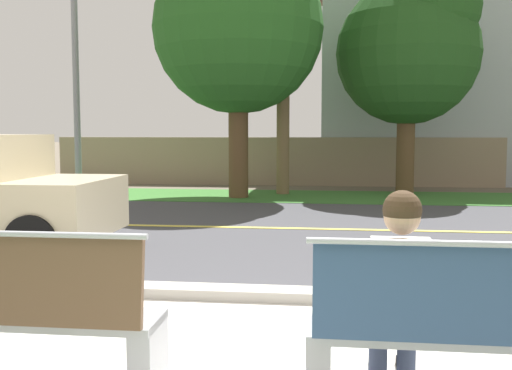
% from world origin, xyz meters
% --- Properties ---
extents(ground_plane, '(140.00, 140.00, 0.00)m').
position_xyz_m(ground_plane, '(0.00, 8.00, 0.00)').
color(ground_plane, '#665B4C').
extents(curb_edge, '(44.00, 0.30, 0.11)m').
position_xyz_m(curb_edge, '(0.00, 2.35, 0.06)').
color(curb_edge, '#ADA89E').
rests_on(curb_edge, ground_plane).
extents(street_asphalt, '(52.00, 8.00, 0.01)m').
position_xyz_m(street_asphalt, '(0.00, 6.50, 0.00)').
color(street_asphalt, '#424247').
rests_on(street_asphalt, ground_plane).
extents(road_centre_line, '(48.00, 0.14, 0.01)m').
position_xyz_m(road_centre_line, '(0.00, 6.50, 0.01)').
color(road_centre_line, '#E0CC4C').
rests_on(road_centre_line, ground_plane).
extents(far_verge_grass, '(48.00, 2.80, 0.02)m').
position_xyz_m(far_verge_grass, '(0.00, 11.31, 0.01)').
color(far_verge_grass, '#38702D').
rests_on(far_verge_grass, ground_plane).
extents(bench_left, '(1.78, 0.48, 1.01)m').
position_xyz_m(bench_left, '(-1.34, 0.24, 0.45)').
color(bench_left, '#9EA0A8').
rests_on(bench_left, ground_plane).
extents(bench_right, '(1.78, 0.48, 1.01)m').
position_xyz_m(bench_right, '(1.34, 0.24, 0.45)').
color(bench_right, '#9EA0A8').
rests_on(bench_right, ground_plane).
extents(seated_person_white, '(0.52, 0.68, 1.25)m').
position_xyz_m(seated_person_white, '(0.99, 0.41, 0.68)').
color(seated_person_white, '#333D56').
rests_on(seated_person_white, ground_plane).
extents(streetlamp, '(0.24, 2.10, 7.65)m').
position_xyz_m(streetlamp, '(-5.55, 11.10, 4.34)').
color(streetlamp, gray).
rests_on(streetlamp, ground_plane).
extents(shade_tree_far_left, '(3.96, 3.96, 6.54)m').
position_xyz_m(shade_tree_far_left, '(-1.45, 10.82, 4.25)').
color(shade_tree_far_left, brown).
rests_on(shade_tree_far_left, ground_plane).
extents(shade_tree_left, '(3.47, 3.47, 5.73)m').
position_xyz_m(shade_tree_left, '(2.54, 11.99, 3.72)').
color(shade_tree_left, brown).
rests_on(shade_tree_left, ground_plane).
extents(garden_wall, '(13.00, 0.36, 1.40)m').
position_xyz_m(garden_wall, '(-1.06, 14.37, 0.70)').
color(garden_wall, gray).
rests_on(garden_wall, ground_plane).
extents(house_across_street, '(10.52, 6.91, 7.06)m').
position_xyz_m(house_across_street, '(5.19, 17.57, 3.58)').
color(house_across_street, '#A3ADB2').
rests_on(house_across_street, ground_plane).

